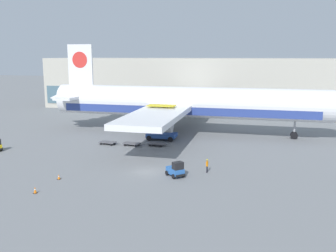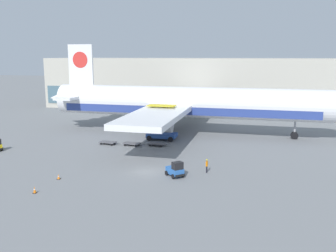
{
  "view_description": "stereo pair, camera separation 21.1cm",
  "coord_description": "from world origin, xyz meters",
  "px_view_note": "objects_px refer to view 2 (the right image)",
  "views": [
    {
      "loc": [
        12.93,
        -44.78,
        14.99
      ],
      "look_at": [
        0.25,
        11.26,
        4.0
      ],
      "focal_mm": 40.0,
      "sensor_mm": 36.0,
      "label": 1
    },
    {
      "loc": [
        13.13,
        -44.73,
        14.99
      ],
      "look_at": [
        0.25,
        11.26,
        4.0
      ],
      "focal_mm": 40.0,
      "sensor_mm": 36.0,
      "label": 2
    }
  ],
  "objects_px": {
    "baggage_dolly_second": "(132,143)",
    "baggage_dolly_third": "(157,144)",
    "scissor_lift_loader": "(162,127)",
    "baggage_tug_foreground": "(176,170)",
    "traffic_cone_far": "(59,177)",
    "ground_crew_far": "(207,165)",
    "baggage_dolly_lead": "(108,142)",
    "airplane_main": "(183,103)",
    "traffic_cone_near": "(35,190)"
  },
  "relations": [
    {
      "from": "baggage_dolly_lead",
      "to": "traffic_cone_far",
      "type": "distance_m",
      "value": 18.29
    },
    {
      "from": "baggage_tug_foreground",
      "to": "baggage_dolly_lead",
      "type": "height_order",
      "value": "baggage_tug_foreground"
    },
    {
      "from": "scissor_lift_loader",
      "to": "baggage_tug_foreground",
      "type": "height_order",
      "value": "scissor_lift_loader"
    },
    {
      "from": "airplane_main",
      "to": "traffic_cone_near",
      "type": "bearing_deg",
      "value": -104.77
    },
    {
      "from": "airplane_main",
      "to": "traffic_cone_near",
      "type": "xyz_separation_m",
      "value": [
        -9.97,
        -35.03,
        -5.45
      ]
    },
    {
      "from": "baggage_dolly_second",
      "to": "traffic_cone_far",
      "type": "relative_size",
      "value": 5.96
    },
    {
      "from": "scissor_lift_loader",
      "to": "baggage_dolly_third",
      "type": "height_order",
      "value": "scissor_lift_loader"
    },
    {
      "from": "baggage_dolly_third",
      "to": "ground_crew_far",
      "type": "height_order",
      "value": "ground_crew_far"
    },
    {
      "from": "scissor_lift_loader",
      "to": "ground_crew_far",
      "type": "xyz_separation_m",
      "value": [
        10.24,
        -17.35,
        -1.24
      ]
    },
    {
      "from": "baggage_dolly_lead",
      "to": "baggage_dolly_third",
      "type": "xyz_separation_m",
      "value": [
        8.36,
        0.84,
        0.0
      ]
    },
    {
      "from": "baggage_dolly_lead",
      "to": "traffic_cone_far",
      "type": "height_order",
      "value": "traffic_cone_far"
    },
    {
      "from": "airplane_main",
      "to": "baggage_dolly_third",
      "type": "height_order",
      "value": "airplane_main"
    },
    {
      "from": "baggage_tug_foreground",
      "to": "baggage_dolly_third",
      "type": "bearing_deg",
      "value": 159.97
    },
    {
      "from": "scissor_lift_loader",
      "to": "traffic_cone_near",
      "type": "bearing_deg",
      "value": -103.09
    },
    {
      "from": "airplane_main",
      "to": "ground_crew_far",
      "type": "xyz_separation_m",
      "value": [
        7.57,
        -23.53,
        -4.78
      ]
    },
    {
      "from": "baggage_tug_foreground",
      "to": "ground_crew_far",
      "type": "bearing_deg",
      "value": 81.51
    },
    {
      "from": "traffic_cone_far",
      "to": "baggage_dolly_second",
      "type": "bearing_deg",
      "value": 79.76
    },
    {
      "from": "traffic_cone_near",
      "to": "baggage_tug_foreground",
      "type": "bearing_deg",
      "value": 32.94
    },
    {
      "from": "airplane_main",
      "to": "traffic_cone_near",
      "type": "relative_size",
      "value": 73.88
    },
    {
      "from": "airplane_main",
      "to": "baggage_dolly_third",
      "type": "xyz_separation_m",
      "value": [
        -2.33,
        -11.07,
        -5.45
      ]
    },
    {
      "from": "airplane_main",
      "to": "baggage_dolly_lead",
      "type": "distance_m",
      "value": 16.9
    },
    {
      "from": "ground_crew_far",
      "to": "traffic_cone_near",
      "type": "height_order",
      "value": "ground_crew_far"
    },
    {
      "from": "baggage_dolly_second",
      "to": "ground_crew_far",
      "type": "height_order",
      "value": "ground_crew_far"
    },
    {
      "from": "baggage_dolly_second",
      "to": "scissor_lift_loader",
      "type": "bearing_deg",
      "value": 63.77
    },
    {
      "from": "baggage_dolly_third",
      "to": "traffic_cone_near",
      "type": "height_order",
      "value": "traffic_cone_near"
    },
    {
      "from": "traffic_cone_far",
      "to": "airplane_main",
      "type": "bearing_deg",
      "value": 72.05
    },
    {
      "from": "airplane_main",
      "to": "ground_crew_far",
      "type": "bearing_deg",
      "value": -71.04
    },
    {
      "from": "baggage_dolly_lead",
      "to": "ground_crew_far",
      "type": "relative_size",
      "value": 2.1
    },
    {
      "from": "scissor_lift_loader",
      "to": "baggage_dolly_second",
      "type": "xyz_separation_m",
      "value": [
        -3.8,
        -5.67,
        -1.92
      ]
    },
    {
      "from": "airplane_main",
      "to": "baggage_tug_foreground",
      "type": "xyz_separation_m",
      "value": [
        3.97,
        -26.0,
        -4.96
      ]
    },
    {
      "from": "baggage_dolly_second",
      "to": "baggage_dolly_third",
      "type": "bearing_deg",
      "value": 18.18
    },
    {
      "from": "scissor_lift_loader",
      "to": "traffic_cone_near",
      "type": "relative_size",
      "value": 7.88
    },
    {
      "from": "baggage_dolly_third",
      "to": "ground_crew_far",
      "type": "relative_size",
      "value": 2.1
    },
    {
      "from": "baggage_dolly_second",
      "to": "traffic_cone_near",
      "type": "height_order",
      "value": "traffic_cone_near"
    },
    {
      "from": "traffic_cone_far",
      "to": "scissor_lift_loader",
      "type": "bearing_deg",
      "value": 73.5
    },
    {
      "from": "baggage_dolly_second",
      "to": "baggage_dolly_third",
      "type": "height_order",
      "value": "same"
    },
    {
      "from": "ground_crew_far",
      "to": "baggage_tug_foreground",
      "type": "bearing_deg",
      "value": -48.79
    },
    {
      "from": "baggage_dolly_lead",
      "to": "ground_crew_far",
      "type": "bearing_deg",
      "value": -24.89
    },
    {
      "from": "baggage_dolly_lead",
      "to": "baggage_dolly_second",
      "type": "bearing_deg",
      "value": 8.44
    },
    {
      "from": "baggage_tug_foreground",
      "to": "traffic_cone_near",
      "type": "distance_m",
      "value": 16.62
    },
    {
      "from": "baggage_tug_foreground",
      "to": "baggage_dolly_second",
      "type": "distance_m",
      "value": 17.59
    },
    {
      "from": "traffic_cone_near",
      "to": "ground_crew_far",
      "type": "bearing_deg",
      "value": 33.25
    },
    {
      "from": "traffic_cone_far",
      "to": "baggage_tug_foreground",
      "type": "bearing_deg",
      "value": 16.89
    },
    {
      "from": "airplane_main",
      "to": "traffic_cone_far",
      "type": "height_order",
      "value": "airplane_main"
    },
    {
      "from": "traffic_cone_near",
      "to": "baggage_dolly_second",
      "type": "bearing_deg",
      "value": 81.4
    },
    {
      "from": "baggage_dolly_third",
      "to": "traffic_cone_far",
      "type": "xyz_separation_m",
      "value": [
        -7.44,
        -19.1,
        -0.08
      ]
    },
    {
      "from": "airplane_main",
      "to": "traffic_cone_near",
      "type": "distance_m",
      "value": 36.83
    },
    {
      "from": "airplane_main",
      "to": "baggage_tug_foreground",
      "type": "bearing_deg",
      "value": -80.19
    },
    {
      "from": "scissor_lift_loader",
      "to": "baggage_dolly_third",
      "type": "relative_size",
      "value": 1.64
    },
    {
      "from": "traffic_cone_far",
      "to": "baggage_dolly_lead",
      "type": "bearing_deg",
      "value": 92.87
    }
  ]
}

